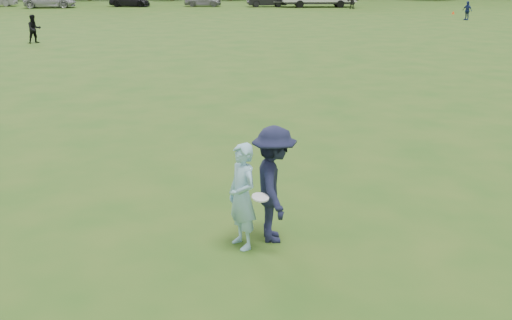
% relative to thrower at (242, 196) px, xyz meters
% --- Properties ---
extents(ground, '(200.00, 200.00, 0.00)m').
position_rel_thrower_xyz_m(ground, '(1.06, 0.16, -0.86)').
color(ground, '#285517').
rests_on(ground, ground).
extents(thrower, '(0.67, 0.75, 1.73)m').
position_rel_thrower_xyz_m(thrower, '(0.00, 0.00, 0.00)').
color(thrower, '#90C8DF').
rests_on(thrower, ground).
extents(defender, '(0.77, 1.28, 1.93)m').
position_rel_thrower_xyz_m(defender, '(0.52, 0.25, 0.10)').
color(defender, '#181B36').
rests_on(defender, ground).
extents(player_far_a, '(1.01, 0.96, 1.64)m').
position_rel_thrower_xyz_m(player_far_a, '(-11.79, 27.25, -0.04)').
color(player_far_a, black).
rests_on(player_far_a, ground).
extents(player_far_b, '(0.79, 0.97, 1.54)m').
position_rel_thrower_xyz_m(player_far_b, '(19.42, 41.98, -0.09)').
color(player_far_b, navy).
rests_on(player_far_b, ground).
extents(player_far_d, '(1.54, 1.00, 1.59)m').
position_rel_thrower_xyz_m(player_far_d, '(12.40, 55.93, -0.07)').
color(player_far_d, black).
rests_on(player_far_d, ground).
extents(car_c, '(5.65, 3.08, 1.50)m').
position_rel_thrower_xyz_m(car_c, '(-19.96, 58.72, -0.11)').
color(car_c, '#AFAFB4').
rests_on(car_c, ground).
extents(car_d, '(4.66, 2.32, 1.30)m').
position_rel_thrower_xyz_m(car_d, '(-11.68, 60.30, -0.21)').
color(car_d, black).
rests_on(car_d, ground).
extents(car_e, '(4.26, 2.18, 1.39)m').
position_rel_thrower_xyz_m(car_e, '(-3.55, 60.41, -0.17)').
color(car_e, slate).
rests_on(car_e, ground).
extents(car_f, '(4.43, 2.03, 1.41)m').
position_rel_thrower_xyz_m(car_f, '(3.55, 59.58, -0.16)').
color(car_f, black).
rests_on(car_f, ground).
extents(field_cone, '(0.28, 0.28, 0.30)m').
position_rel_thrower_xyz_m(field_cone, '(20.53, 48.26, -0.71)').
color(field_cone, '#FF420D').
rests_on(field_cone, ground).
extents(disc_in_play, '(0.31, 0.31, 0.09)m').
position_rel_thrower_xyz_m(disc_in_play, '(0.28, -0.21, 0.06)').
color(disc_in_play, white).
rests_on(disc_in_play, ground).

